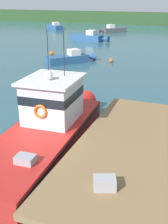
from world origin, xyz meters
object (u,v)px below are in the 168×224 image
Objects in this scene: moored_boat_off_the_point at (112,30)px; mooring_buoy_channel_marker at (51,53)px; moored_boat_mid_harbor at (71,58)px; crate_single_far at (105,183)px; moored_boat_near_channel at (89,37)px; mooring_buoy_spare_mooring at (60,92)px; moored_boat_outer_mooring at (55,27)px; main_fishing_boat at (47,130)px; mooring_buoy_inshore at (111,61)px.

mooring_buoy_channel_marker is (-0.31, -22.93, -0.25)m from moored_boat_off_the_point.
moored_boat_mid_harbor is at bearing -82.93° from moored_boat_off_the_point.
moored_boat_near_channel is (-12.88, 33.81, -0.85)m from crate_single_far.
moored_boat_off_the_point is 35.44m from mooring_buoy_spare_mooring.
moored_boat_outer_mooring is 11.43× the size of mooring_buoy_spare_mooring.
moored_boat_near_channel is at bearing -46.84° from moored_boat_outer_mooring.
moored_boat_outer_mooring is 40.58m from mooring_buoy_spare_mooring.
main_fishing_boat is at bearing -63.89° from moored_boat_outer_mooring.
main_fishing_boat is at bearing -82.18° from mooring_buoy_inshore.
moored_boat_off_the_point reaches higher than mooring_buoy_inshore.
moored_boat_off_the_point is (-3.18, 25.69, 0.03)m from moored_boat_mid_harbor.
main_fishing_boat is 1.64× the size of moored_boat_near_channel.
moored_boat_mid_harbor is at bearing 110.48° from main_fishing_boat.
mooring_buoy_channel_marker is at bearing 116.75° from main_fishing_boat.
moored_boat_outer_mooring is 10.77× the size of mooring_buoy_channel_marker.
mooring_buoy_inshore is at bearing 97.82° from main_fishing_boat.
moored_boat_outer_mooring is at bearing 116.90° from mooring_buoy_spare_mooring.
crate_single_far is at bearing -42.28° from main_fishing_boat.
mooring_buoy_spare_mooring is (6.74, -23.80, -0.30)m from moored_boat_near_channel.
mooring_buoy_spare_mooring is 10.76m from mooring_buoy_inshore.
moored_boat_mid_harbor is at bearing -38.32° from mooring_buoy_channel_marker.
moored_boat_mid_harbor is at bearing -76.54° from moored_boat_near_channel.
main_fishing_boat is 4.55m from crate_single_far.
main_fishing_boat reaches higher than mooring_buoy_inshore.
main_fishing_boat is 17.21m from moored_boat_mid_harbor.
main_fishing_boat reaches higher than moored_boat_near_channel.
moored_boat_outer_mooring is at bearing 126.34° from mooring_buoy_inshore.
moored_boat_mid_harbor is 11.56× the size of mooring_buoy_inshore.
mooring_buoy_channel_marker reaches higher than mooring_buoy_spare_mooring.
mooring_buoy_channel_marker is (0.01, -11.88, -0.29)m from moored_boat_near_channel.
moored_boat_outer_mooring is 1.04× the size of moored_boat_off_the_point.
moored_boat_near_channel is 14.14× the size of mooring_buoy_spare_mooring.
moored_boat_near_channel is 1.34× the size of moored_boat_mid_harbor.
moored_boat_off_the_point is (0.32, 11.05, -0.05)m from moored_boat_near_channel.
moored_boat_mid_harbor is 3.93m from mooring_buoy_inshore.
mooring_buoy_channel_marker is (-3.49, 2.76, -0.22)m from moored_boat_mid_harbor.
crate_single_far reaches higher than mooring_buoy_spare_mooring.
moored_boat_near_channel is at bearing 105.81° from mooring_buoy_spare_mooring.
moored_boat_mid_harbor is at bearing 109.44° from mooring_buoy_spare_mooring.
crate_single_far is 21.59m from mooring_buoy_inshore.
mooring_buoy_inshore is at bearing 105.58° from crate_single_far.
moored_boat_mid_harbor is 0.96× the size of moored_boat_off_the_point.
crate_single_far is 0.12× the size of moored_boat_outer_mooring.
main_fishing_boat is at bearing -69.52° from moored_boat_mid_harbor.
mooring_buoy_inshore is (0.35, 10.76, -0.02)m from mooring_buoy_spare_mooring.
moored_boat_near_channel is 1.29× the size of moored_boat_off_the_point.
moored_boat_outer_mooring is 12.01m from moored_boat_off_the_point.
main_fishing_boat reaches higher than crate_single_far.
mooring_buoy_inshore is (7.09, -13.04, -0.32)m from moored_boat_near_channel.
moored_boat_off_the_point is (-9.20, 41.81, -0.53)m from main_fishing_boat.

